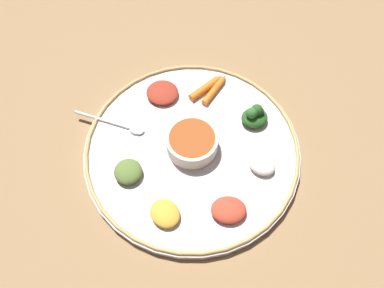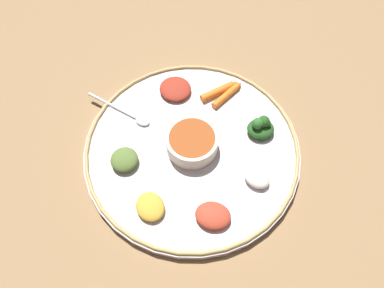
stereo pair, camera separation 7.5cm
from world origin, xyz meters
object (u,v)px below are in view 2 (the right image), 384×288
object	(u,v)px
center_bowl	(192,142)
carrot_near_spoon	(228,94)
greens_pile	(261,127)
carrot_outer	(220,91)
spoon	(128,114)

from	to	relation	value
center_bowl	carrot_near_spoon	world-z (taller)	center_bowl
greens_pile	carrot_outer	world-z (taller)	greens_pile
carrot_outer	greens_pile	bearing A→B (deg)	55.82
center_bowl	carrot_outer	size ratio (longest dim) A/B	1.29
carrot_near_spoon	carrot_outer	distance (m)	0.02
center_bowl	carrot_outer	distance (m)	0.16
center_bowl	carrot_near_spoon	bearing A→B (deg)	166.68
greens_pile	center_bowl	bearing A→B (deg)	-57.40
spoon	carrot_outer	xyz separation A→B (m)	(-0.12, 0.18, 0.00)
center_bowl	spoon	xyz separation A→B (m)	(-0.04, -0.16, -0.02)
carrot_near_spoon	carrot_outer	size ratio (longest dim) A/B	1.10
spoon	carrot_outer	size ratio (longest dim) A/B	1.99
greens_pile	spoon	bearing A→B (deg)	-81.16
center_bowl	spoon	distance (m)	0.17
center_bowl	carrot_outer	world-z (taller)	center_bowl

